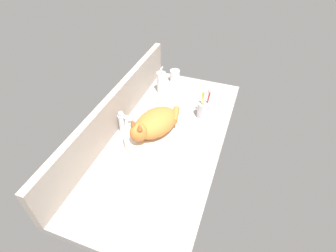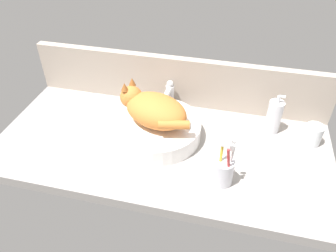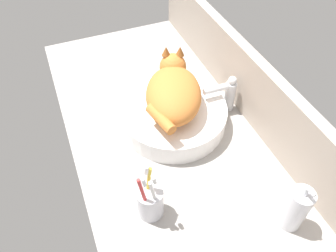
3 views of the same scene
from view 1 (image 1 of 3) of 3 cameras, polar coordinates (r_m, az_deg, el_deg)
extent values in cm
cube|color=#9E9993|center=(142.05, -0.75, -3.23)|extent=(127.91, 60.50, 4.00)
cube|color=#AD9E8E|center=(143.54, -11.51, 3.25)|extent=(127.91, 3.60, 21.93)
cylinder|color=white|center=(137.26, -2.51, -2.04)|extent=(34.34, 34.34, 6.99)
ellipsoid|color=#CC7533|center=(131.20, -2.62, 0.80)|extent=(29.50, 24.99, 11.00)
sphere|color=#CC7533|center=(124.24, -6.41, -1.37)|extent=(8.80, 8.80, 8.80)
cone|color=#995726|center=(118.88, -6.22, -0.20)|extent=(2.80, 2.80, 3.20)
cone|color=#995726|center=(121.45, -7.66, 0.72)|extent=(2.80, 2.80, 3.20)
cylinder|color=#CC7533|center=(134.95, 1.66, 2.46)|extent=(11.44, 5.56, 3.20)
cylinder|color=silver|center=(143.44, -9.98, 0.62)|extent=(3.60, 3.60, 11.00)
cylinder|color=silver|center=(138.17, -8.41, 1.65)|extent=(2.47, 10.06, 2.20)
sphere|color=silver|center=(139.19, -10.30, 2.70)|extent=(2.80, 2.80, 2.80)
cylinder|color=silver|center=(171.51, -1.45, 9.50)|extent=(5.82, 5.82, 13.82)
cylinder|color=silver|center=(167.23, -1.50, 11.91)|extent=(1.20, 1.20, 2.80)
cylinder|color=silver|center=(167.51, -1.36, 12.52)|extent=(2.20, 1.00, 1.00)
cylinder|color=silver|center=(152.61, 7.64, 3.47)|extent=(6.90, 6.90, 9.53)
cylinder|color=white|center=(151.69, 7.69, 5.17)|extent=(1.73, 3.08, 17.00)
cube|color=white|center=(146.84, 7.99, 7.83)|extent=(1.32, 1.10, 2.54)
cylinder|color=yellow|center=(149.06, 7.67, 4.42)|extent=(0.96, 2.97, 16.99)
cube|color=white|center=(144.11, 7.97, 7.11)|extent=(1.21, 1.09, 2.48)
cylinder|color=#D13838|center=(151.09, 8.51, 4.91)|extent=(2.89, 2.79, 16.98)
cube|color=white|center=(146.22, 8.84, 7.57)|extent=(1.48, 1.06, 2.60)
cylinder|color=white|center=(183.71, 1.49, 10.85)|extent=(6.62, 6.62, 8.22)
cylinder|color=silver|center=(184.42, 1.48, 10.48)|extent=(5.83, 5.83, 5.44)
camera|label=2|loc=(1.32, 49.75, 22.78)|focal=35.00mm
camera|label=3|loc=(1.61, 19.56, 33.17)|focal=35.00mm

